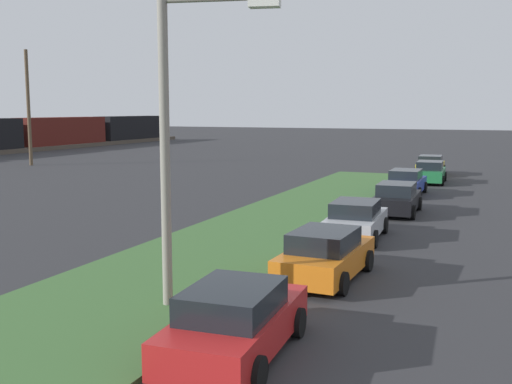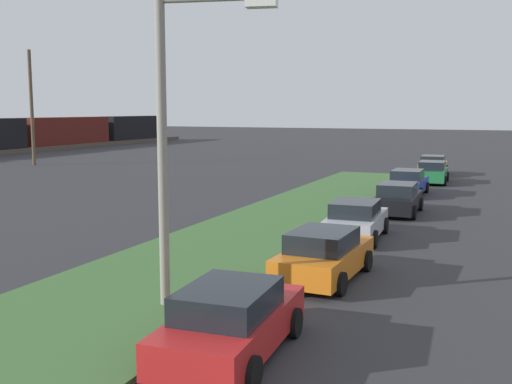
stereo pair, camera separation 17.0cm
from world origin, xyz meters
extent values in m
cube|color=#3D6633|center=(10.00, 7.38, 0.06)|extent=(60.00, 6.00, 0.12)
cube|color=red|center=(4.94, 3.31, 0.57)|extent=(4.40, 2.04, 0.70)
cube|color=black|center=(4.74, 3.29, 1.19)|extent=(2.29, 1.72, 0.55)
cylinder|color=black|center=(6.24, 4.28, 0.32)|extent=(0.65, 0.26, 0.64)
cylinder|color=black|center=(6.34, 2.48, 0.32)|extent=(0.65, 0.26, 0.64)
cylinder|color=black|center=(3.54, 4.13, 0.32)|extent=(0.65, 0.26, 0.64)
cylinder|color=black|center=(3.64, 2.33, 0.32)|extent=(0.65, 0.26, 0.64)
cube|color=orange|center=(10.97, 3.19, 0.57)|extent=(4.36, 1.95, 0.70)
cube|color=black|center=(10.77, 3.20, 1.19)|extent=(2.25, 1.68, 0.55)
cylinder|color=black|center=(12.35, 4.04, 0.32)|extent=(0.65, 0.24, 0.64)
cylinder|color=black|center=(12.29, 2.24, 0.32)|extent=(0.65, 0.24, 0.64)
cylinder|color=black|center=(9.65, 4.14, 0.32)|extent=(0.65, 0.24, 0.64)
cylinder|color=black|center=(9.59, 2.34, 0.32)|extent=(0.65, 0.24, 0.64)
cube|color=#B2B5BA|center=(16.78, 3.67, 0.57)|extent=(4.38, 2.01, 0.70)
cube|color=black|center=(16.58, 3.66, 1.19)|extent=(2.28, 1.71, 0.55)
cylinder|color=black|center=(18.08, 4.63, 0.32)|extent=(0.65, 0.25, 0.64)
cylinder|color=black|center=(18.17, 2.84, 0.32)|extent=(0.65, 0.25, 0.64)
cylinder|color=black|center=(15.39, 4.50, 0.32)|extent=(0.65, 0.25, 0.64)
cylinder|color=black|center=(15.47, 2.70, 0.32)|extent=(0.65, 0.25, 0.64)
cube|color=black|center=(23.01, 3.18, 0.57)|extent=(4.35, 1.92, 0.70)
cube|color=black|center=(22.81, 3.18, 1.19)|extent=(2.24, 1.66, 0.55)
cylinder|color=black|center=(24.33, 4.12, 0.32)|extent=(0.65, 0.24, 0.64)
cylinder|color=black|center=(24.38, 2.32, 0.32)|extent=(0.65, 0.24, 0.64)
cylinder|color=black|center=(21.63, 4.04, 0.32)|extent=(0.65, 0.24, 0.64)
cylinder|color=black|center=(21.68, 2.24, 0.32)|extent=(0.65, 0.24, 0.64)
cube|color=#23389E|center=(29.66, 3.77, 0.57)|extent=(4.30, 1.81, 0.70)
cube|color=black|center=(29.46, 3.77, 1.19)|extent=(2.20, 1.60, 0.55)
cylinder|color=black|center=(31.01, 4.67, 0.32)|extent=(0.64, 0.22, 0.64)
cylinder|color=black|center=(31.01, 2.87, 0.32)|extent=(0.64, 0.22, 0.64)
cylinder|color=black|center=(28.31, 4.67, 0.32)|extent=(0.64, 0.22, 0.64)
cylinder|color=black|center=(28.31, 2.87, 0.32)|extent=(0.64, 0.22, 0.64)
cube|color=#1E6B38|center=(36.16, 3.19, 0.57)|extent=(4.37, 1.98, 0.70)
cube|color=black|center=(35.96, 3.18, 1.19)|extent=(2.27, 1.69, 0.55)
cylinder|color=black|center=(37.47, 4.15, 0.32)|extent=(0.65, 0.25, 0.64)
cylinder|color=black|center=(37.54, 2.35, 0.32)|extent=(0.65, 0.25, 0.64)
cylinder|color=black|center=(34.77, 4.04, 0.32)|extent=(0.65, 0.25, 0.64)
cylinder|color=black|center=(34.84, 2.24, 0.32)|extent=(0.65, 0.25, 0.64)
cube|color=gold|center=(41.36, 3.76, 0.57)|extent=(4.37, 1.96, 0.70)
cube|color=black|center=(41.16, 3.75, 1.19)|extent=(2.26, 1.68, 0.55)
cylinder|color=black|center=(42.67, 4.71, 0.32)|extent=(0.65, 0.24, 0.64)
cylinder|color=black|center=(42.74, 2.91, 0.32)|extent=(0.65, 0.24, 0.64)
cylinder|color=black|center=(39.97, 4.60, 0.32)|extent=(0.65, 0.24, 0.64)
cylinder|color=black|center=(40.04, 2.80, 0.32)|extent=(0.65, 0.24, 0.64)
cube|color=#511914|center=(56.44, 50.87, 2.20)|extent=(14.00, 3.00, 3.40)
cube|color=black|center=(71.64, 50.87, 2.20)|extent=(14.00, 3.00, 3.40)
cylinder|color=gray|center=(6.90, 6.04, 3.75)|extent=(0.24, 0.24, 7.50)
cube|color=silver|center=(7.39, 3.69, 7.25)|extent=(0.50, 0.76, 0.24)
cylinder|color=brown|center=(36.06, 37.19, 5.00)|extent=(0.30, 0.30, 10.00)
camera|label=1|loc=(-5.61, -1.48, 4.86)|focal=42.62mm
camera|label=2|loc=(-5.55, -1.64, 4.86)|focal=42.62mm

